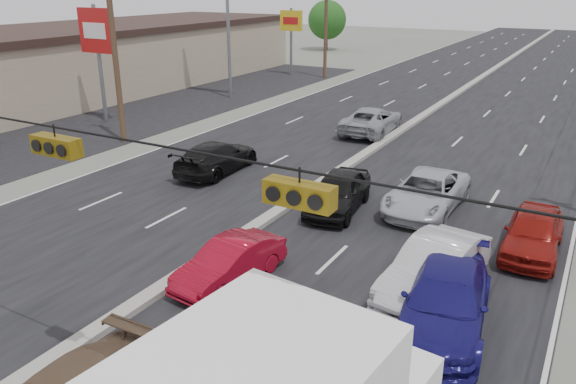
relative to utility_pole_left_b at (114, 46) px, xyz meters
name	(u,v)px	position (x,y,z in m)	size (l,w,h in m)	color
ground	(46,368)	(12.50, -15.00, -5.11)	(200.00, 200.00, 0.00)	#606356
road_surface	(428,114)	(12.50, 15.00, -5.11)	(20.00, 160.00, 0.02)	black
center_median	(428,113)	(12.50, 15.00, -5.01)	(0.50, 160.00, 0.20)	gray
strip_mall	(88,62)	(-13.50, 10.00, -2.81)	(12.00, 42.00, 4.60)	tan
parking_lot	(179,102)	(-4.50, 10.00, -5.11)	(10.00, 42.00, 0.02)	black
utility_pole_left_b	(114,46)	(0.00, 0.00, 0.00)	(1.60, 0.30, 10.00)	#422D1E
utility_pole_left_c	(326,19)	(0.00, 25.00, 0.00)	(1.60, 0.30, 10.00)	#422D1E
traffic_signals	(52,143)	(13.90, -15.00, 0.39)	(25.00, 0.30, 0.54)	black
pole_sign_mid	(97,37)	(-4.50, 3.00, 0.01)	(2.60, 0.25, 7.00)	slate
pole_sign_far	(291,26)	(-3.50, 25.00, -0.70)	(2.20, 0.25, 6.00)	slate
tree_left_far	(327,20)	(-9.50, 45.00, -1.39)	(4.80, 4.80, 6.12)	#382619
red_sedan	(230,263)	(13.90, -9.73, -4.48)	(1.32, 3.80, 1.25)	maroon
queue_car_a	(338,192)	(14.31, -3.16, -4.37)	(1.75, 4.34, 1.48)	black
queue_car_b	(435,269)	(19.20, -7.41, -4.34)	(1.62, 4.64, 1.53)	silver
queue_car_c	(426,193)	(17.23, -1.49, -4.41)	(2.33, 5.05, 1.40)	#B8BAC0
queue_car_d	(445,301)	(19.89, -8.92, -4.37)	(2.06, 5.07, 1.47)	navy
queue_car_e	(533,233)	(21.26, -3.41, -4.40)	(1.68, 4.16, 1.42)	maroon
oncoming_near	(217,157)	(7.54, -1.71, -4.40)	(1.98, 4.87, 1.41)	black
oncoming_far	(372,121)	(11.10, 8.42, -4.36)	(2.48, 5.39, 1.50)	#97999E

